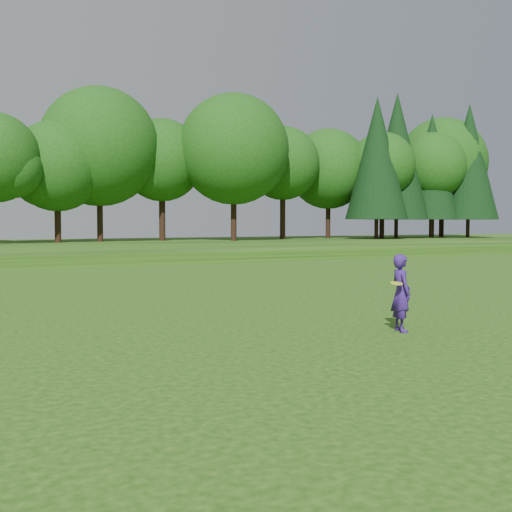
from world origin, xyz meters
TOP-DOWN VIEW (x-y plane):
  - ground at (0.00, 0.00)m, footprint 140.00×140.00m
  - berm at (0.00, 34.00)m, footprint 130.00×30.00m
  - walking_path at (0.00, 20.00)m, footprint 130.00×1.60m
  - treeline at (0.00, 38.00)m, footprint 104.00×7.00m
  - woman at (1.38, -1.44)m, footprint 0.60×0.62m

SIDE VIEW (x-z plane):
  - ground at x=0.00m, z-range 0.00..0.00m
  - walking_path at x=0.00m, z-range 0.00..0.04m
  - berm at x=0.00m, z-range 0.00..0.60m
  - woman at x=1.38m, z-range 0.00..1.49m
  - treeline at x=0.00m, z-range 0.60..15.60m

